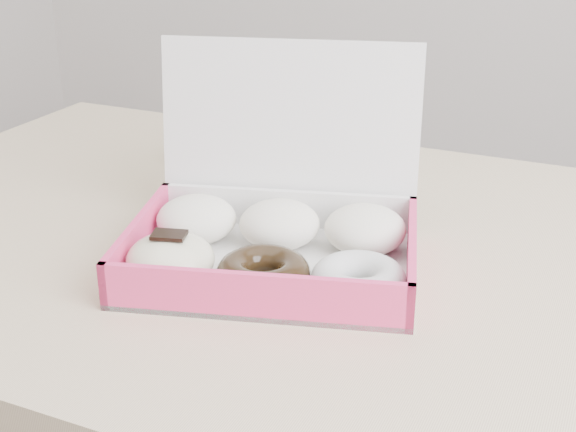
% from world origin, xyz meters
% --- Properties ---
extents(table, '(1.20, 0.80, 0.75)m').
position_xyz_m(table, '(0.00, 0.00, 0.67)').
color(table, tan).
rests_on(table, ground).
extents(donut_box, '(0.37, 0.34, 0.23)m').
position_xyz_m(donut_box, '(0.03, -0.07, 0.79)').
color(donut_box, white).
rests_on(donut_box, table).
extents(newspapers, '(0.26, 0.21, 0.04)m').
position_xyz_m(newspapers, '(-0.11, 0.26, 0.77)').
color(newspapers, silver).
rests_on(newspapers, table).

